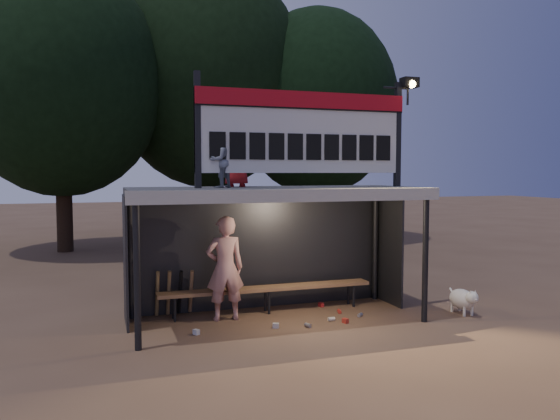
# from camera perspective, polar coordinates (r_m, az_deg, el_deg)

# --- Properties ---
(ground) EXTENTS (80.00, 80.00, 0.00)m
(ground) POSITION_cam_1_polar(r_m,az_deg,el_deg) (9.72, -0.39, -11.43)
(ground) COLOR brown
(ground) RESTS_ON ground
(player) EXTENTS (0.67, 0.44, 1.83)m
(player) POSITION_cam_1_polar(r_m,az_deg,el_deg) (9.60, -5.77, -6.06)
(player) COLOR silver
(player) RESTS_ON ground
(child_a) EXTENTS (0.55, 0.53, 0.90)m
(child_a) POSITION_cam_1_polar(r_m,az_deg,el_deg) (9.17, -6.34, 5.11)
(child_a) COLOR slate
(child_a) RESTS_ON dugout_shelter
(child_b) EXTENTS (0.64, 0.54, 1.11)m
(child_b) POSITION_cam_1_polar(r_m,az_deg,el_deg) (9.70, -4.56, 5.68)
(child_b) COLOR #A8191D
(child_b) RESTS_ON dugout_shelter
(dugout_shelter) EXTENTS (5.10, 2.08, 2.32)m
(dugout_shelter) POSITION_cam_1_polar(r_m,az_deg,el_deg) (9.63, -0.84, -0.41)
(dugout_shelter) COLOR #3B3B3E
(dugout_shelter) RESTS_ON ground
(scoreboard_assembly) EXTENTS (4.10, 0.27, 1.99)m
(scoreboard_assembly) POSITION_cam_1_polar(r_m,az_deg,el_deg) (9.58, 2.83, 8.41)
(scoreboard_assembly) COLOR black
(scoreboard_assembly) RESTS_ON dugout_shelter
(bench) EXTENTS (4.00, 0.35, 0.48)m
(bench) POSITION_cam_1_polar(r_m,az_deg,el_deg) (10.13, -1.35, -8.27)
(bench) COLOR #8C6442
(bench) RESTS_ON ground
(tree_left) EXTENTS (6.46, 6.46, 9.27)m
(tree_left) POSITION_cam_1_polar(r_m,az_deg,el_deg) (19.18, -21.93, 12.49)
(tree_left) COLOR black
(tree_left) RESTS_ON ground
(tree_mid) EXTENTS (7.22, 7.22, 10.36)m
(tree_mid) POSITION_cam_1_polar(r_m,az_deg,el_deg) (21.09, -7.61, 13.73)
(tree_mid) COLOR black
(tree_mid) RESTS_ON ground
(tree_right) EXTENTS (6.08, 6.08, 8.72)m
(tree_right) POSITION_cam_1_polar(r_m,az_deg,el_deg) (21.12, 3.87, 11.07)
(tree_right) COLOR #2F2215
(tree_right) RESTS_ON ground
(dog) EXTENTS (0.36, 0.81, 0.49)m
(dog) POSITION_cam_1_polar(r_m,az_deg,el_deg) (10.58, 18.61, -8.81)
(dog) COLOR beige
(dog) RESTS_ON ground
(bats) EXTENTS (0.67, 0.35, 0.84)m
(bats) POSITION_cam_1_polar(r_m,az_deg,el_deg) (10.05, -10.98, -8.46)
(bats) COLOR olive
(bats) RESTS_ON ground
(litter) EXTENTS (3.08, 1.35, 0.08)m
(litter) POSITION_cam_1_polar(r_m,az_deg,el_deg) (9.68, 3.22, -11.28)
(litter) COLOR red
(litter) RESTS_ON ground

